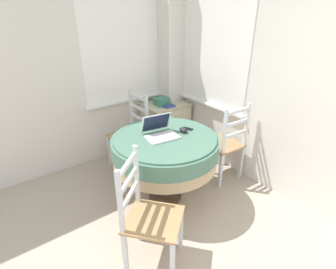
% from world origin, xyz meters
% --- Properties ---
extents(corner_room_shell, '(4.24, 4.64, 2.55)m').
position_xyz_m(corner_room_shell, '(1.12, 1.75, 1.28)').
color(corner_room_shell, silver).
rests_on(corner_room_shell, ground_plane).
extents(round_dining_table, '(1.10, 1.10, 0.76)m').
position_xyz_m(round_dining_table, '(0.91, 1.51, 0.62)').
color(round_dining_table, '#4C3D2D').
rests_on(round_dining_table, ground_plane).
extents(laptop, '(0.35, 0.33, 0.21)m').
position_xyz_m(laptop, '(0.88, 1.55, 0.81)').
color(laptop, silver).
rests_on(laptop, round_dining_table).
extents(computer_mouse, '(0.07, 0.10, 0.05)m').
position_xyz_m(computer_mouse, '(1.12, 1.47, 0.79)').
color(computer_mouse, black).
rests_on(computer_mouse, round_dining_table).
extents(cell_phone, '(0.09, 0.13, 0.01)m').
position_xyz_m(cell_phone, '(1.21, 1.51, 0.77)').
color(cell_phone, black).
rests_on(cell_phone, round_dining_table).
extents(dining_chair_near_back_window, '(0.45, 0.43, 0.98)m').
position_xyz_m(dining_chair_near_back_window, '(0.97, 2.33, 0.46)').
color(dining_chair_near_back_window, '#A87F51').
rests_on(dining_chair_near_back_window, ground_plane).
extents(dining_chair_near_right_window, '(0.42, 0.45, 0.98)m').
position_xyz_m(dining_chair_near_right_window, '(1.73, 1.41, 0.46)').
color(dining_chair_near_right_window, '#A87F51').
rests_on(dining_chair_near_right_window, ground_plane).
extents(dining_chair_camera_near, '(0.58, 0.58, 0.98)m').
position_xyz_m(dining_chair_camera_near, '(0.33, 0.94, 0.46)').
color(dining_chair_camera_near, '#A87F51').
rests_on(dining_chair_camera_near, ground_plane).
extents(corner_cabinet, '(0.62, 0.51, 0.69)m').
position_xyz_m(corner_cabinet, '(1.64, 2.50, 0.35)').
color(corner_cabinet, beige).
rests_on(corner_cabinet, ground_plane).
extents(storage_box, '(0.18, 0.18, 0.10)m').
position_xyz_m(storage_box, '(1.56, 2.48, 0.74)').
color(storage_box, '#387A5B').
rests_on(storage_box, corner_cabinet).
extents(book_on_cabinet, '(0.15, 0.20, 0.02)m').
position_xyz_m(book_on_cabinet, '(1.60, 2.40, 0.70)').
color(book_on_cabinet, '#33478C').
rests_on(book_on_cabinet, corner_cabinet).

